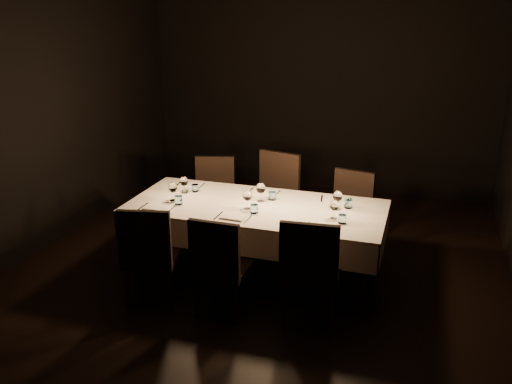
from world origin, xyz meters
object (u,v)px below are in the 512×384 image
(chair_near_right, at_px, (310,269))
(chair_far_right, at_px, (349,210))
(chair_near_center, at_px, (220,262))
(chair_far_left, at_px, (215,194))
(dining_table, at_px, (256,212))
(chair_far_center, at_px, (274,196))
(chair_near_left, at_px, (149,252))

(chair_near_right, relative_size, chair_far_right, 1.07)
(chair_near_center, height_order, chair_far_left, chair_far_left)
(chair_near_center, relative_size, chair_far_right, 1.01)
(dining_table, distance_m, chair_far_center, 0.84)
(dining_table, distance_m, chair_far_left, 1.13)
(chair_far_center, xyz_separation_m, chair_far_right, (0.87, -0.05, -0.05))
(chair_far_left, bearing_deg, dining_table, -62.84)
(chair_far_left, xyz_separation_m, chair_far_center, (0.72, 0.02, 0.05))
(chair_near_center, bearing_deg, chair_far_right, -118.00)
(dining_table, relative_size, chair_near_center, 2.67)
(dining_table, height_order, chair_near_left, chair_near_left)
(chair_near_right, height_order, chair_far_center, chair_far_center)
(chair_near_center, xyz_separation_m, chair_near_right, (0.79, 0.07, 0.03))
(chair_near_center, bearing_deg, chair_far_center, -89.70)
(chair_near_center, relative_size, chair_near_right, 0.94)
(chair_near_right, height_order, chair_far_left, chair_near_right)
(chair_near_left, distance_m, chair_far_center, 1.82)
(chair_near_right, distance_m, chair_far_right, 1.55)
(chair_far_left, relative_size, chair_far_right, 1.01)
(chair_near_left, relative_size, chair_near_center, 1.03)
(dining_table, distance_m, chair_far_right, 1.14)
(chair_far_left, height_order, chair_far_right, chair_far_left)
(chair_near_right, xyz_separation_m, chair_far_right, (0.10, 1.54, -0.03))
(dining_table, xyz_separation_m, chair_far_right, (0.82, 0.78, -0.17))
(chair_near_right, bearing_deg, chair_far_left, -51.05)
(chair_near_right, xyz_separation_m, chair_far_center, (-0.77, 1.60, 0.02))
(chair_near_center, bearing_deg, chair_near_left, 2.36)
(chair_far_left, height_order, chair_far_center, chair_far_center)
(chair_near_left, height_order, chair_far_right, chair_near_left)
(chair_near_center, xyz_separation_m, chair_far_left, (-0.70, 1.64, 0.00))
(chair_near_left, height_order, chair_near_right, chair_near_right)
(chair_far_center, bearing_deg, chair_far_left, -164.93)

